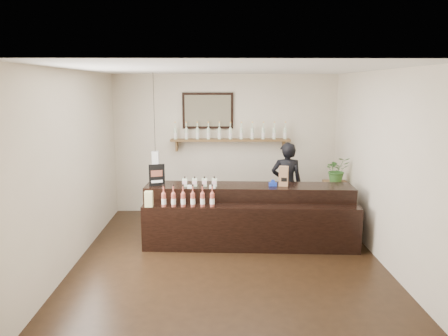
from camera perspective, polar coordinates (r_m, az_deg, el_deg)
name	(u,v)px	position (r m, az deg, el deg)	size (l,w,h in m)	color
ground	(228,256)	(6.83, 0.54, -11.42)	(5.00, 5.00, 0.00)	black
room_shell	(228,146)	(6.39, 0.57, 2.89)	(5.00, 5.00, 5.00)	beige
back_wall_decor	(218,127)	(8.74, -0.83, 5.35)	(2.66, 0.96, 1.69)	brown
counter	(249,217)	(7.24, 3.24, -6.38)	(3.44, 1.09, 1.11)	black
promo_sign	(157,175)	(7.21, -8.76, -0.93)	(0.25, 0.10, 0.36)	black
paper_bag	(284,176)	(7.19, 7.79, -1.06)	(0.17, 0.14, 0.33)	#9D6F4C
tape_dispenser	(273,184)	(7.18, 6.40, -2.04)	(0.13, 0.05, 0.11)	#1A38BB
side_cabinet	(335,205)	(8.28, 14.32, -4.71)	(0.46, 0.61, 0.84)	brown
potted_plant	(337,170)	(8.14, 14.54, -0.24)	(0.43, 0.37, 0.48)	#396D2B
shopkeeper	(287,179)	(8.16, 8.18, -1.38)	(0.64, 0.42, 1.76)	black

